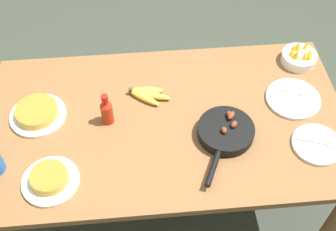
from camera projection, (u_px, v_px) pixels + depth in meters
name	position (u px, v px, depth m)	size (l,w,h in m)	color
ground_plane	(168.00, 198.00, 2.44)	(14.00, 14.00, 0.00)	#383D33
dining_table	(168.00, 133.00, 1.95)	(1.60, 0.90, 0.73)	brown
banana_bunch	(146.00, 94.00, 1.94)	(0.20, 0.13, 0.04)	gold
skillet	(225.00, 132.00, 1.79)	(0.25, 0.39, 0.08)	black
frittata_plate_center	(50.00, 179.00, 1.65)	(0.23, 0.23, 0.06)	white
frittata_plate_side	(37.00, 113.00, 1.86)	(0.25, 0.25, 0.06)	white
empty_plate_near_front	(293.00, 99.00, 1.94)	(0.25, 0.25, 0.02)	white
empty_plate_far_left	(317.00, 144.00, 1.78)	(0.21, 0.21, 0.02)	white
fruit_bowl_mango	(299.00, 57.00, 2.08)	(0.17, 0.17, 0.10)	white
hot_sauce_bottle	(107.00, 110.00, 1.81)	(0.05, 0.05, 0.17)	#B72814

